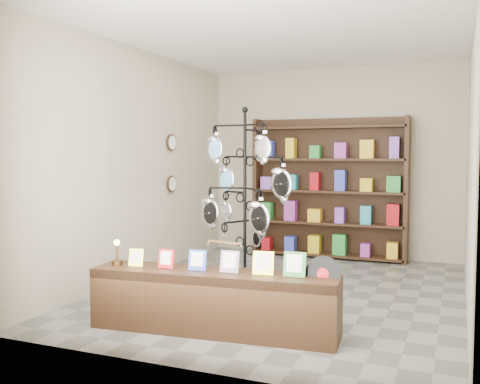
% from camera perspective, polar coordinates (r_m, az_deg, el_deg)
% --- Properties ---
extents(ground, '(5.00, 5.00, 0.00)m').
position_cam_1_polar(ground, '(6.49, 4.73, -10.50)').
color(ground, slate).
rests_on(ground, ground).
extents(room_envelope, '(5.00, 5.00, 5.00)m').
position_cam_1_polar(room_envelope, '(6.29, 4.82, 6.06)').
color(room_envelope, '#ADA28C').
rests_on(room_envelope, ground).
extents(display_tree, '(1.14, 1.12, 2.16)m').
position_cam_1_polar(display_tree, '(5.98, 0.53, 0.38)').
color(display_tree, black).
rests_on(display_tree, ground).
extents(front_shelf, '(2.32, 0.68, 0.81)m').
position_cam_1_polar(front_shelf, '(4.99, -2.82, -11.57)').
color(front_shelf, black).
rests_on(front_shelf, ground).
extents(back_shelving, '(2.42, 0.36, 2.20)m').
position_cam_1_polar(back_shelving, '(8.52, 9.43, -0.06)').
color(back_shelving, black).
rests_on(back_shelving, ground).
extents(wall_clocks, '(0.03, 0.24, 0.84)m').
position_cam_1_polar(wall_clocks, '(7.81, -7.32, 3.05)').
color(wall_clocks, black).
rests_on(wall_clocks, ground).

